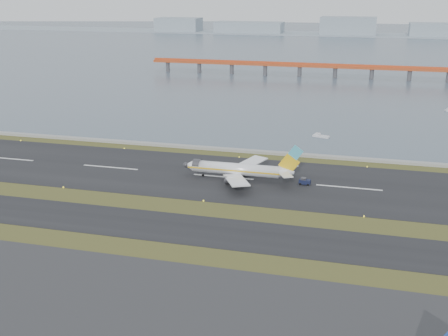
% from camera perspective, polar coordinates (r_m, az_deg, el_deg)
% --- Properties ---
extents(ground, '(1000.00, 1000.00, 0.00)m').
position_cam_1_polar(ground, '(155.22, -2.90, -4.40)').
color(ground, '#354619').
rests_on(ground, ground).
extents(apron_strip, '(1000.00, 50.00, 0.10)m').
position_cam_1_polar(apron_strip, '(109.91, -11.85, -14.91)').
color(apron_strip, '#323235').
rests_on(apron_strip, ground).
extents(taxiway_strip, '(1000.00, 18.00, 0.10)m').
position_cam_1_polar(taxiway_strip, '(144.74, -4.33, -6.13)').
color(taxiway_strip, black).
rests_on(taxiway_strip, ground).
extents(runway_strip, '(1000.00, 45.00, 0.10)m').
position_cam_1_polar(runway_strip, '(182.17, -0.06, -0.92)').
color(runway_strip, black).
rests_on(runway_strip, ground).
extents(seawall, '(1000.00, 2.50, 1.00)m').
position_cam_1_polar(seawall, '(209.84, 2.03, 1.76)').
color(seawall, '#989893').
rests_on(seawall, ground).
extents(bay_water, '(1400.00, 800.00, 1.30)m').
position_cam_1_polar(bay_water, '(601.17, 10.70, 12.02)').
color(bay_water, '#4E5F6F').
rests_on(bay_water, ground).
extents(red_pier, '(260.00, 5.00, 10.20)m').
position_cam_1_polar(red_pier, '(390.83, 11.26, 10.02)').
color(red_pier, '#B9471F').
rests_on(red_pier, ground).
extents(far_shoreline, '(1400.00, 80.00, 60.50)m').
position_cam_1_polar(far_shoreline, '(759.11, 12.77, 13.53)').
color(far_shoreline, '#909FAB').
rests_on(far_shoreline, ground).
extents(airliner, '(38.52, 32.89, 12.80)m').
position_cam_1_polar(airliner, '(178.73, 1.68, -0.15)').
color(airliner, white).
rests_on(airliner, ground).
extents(pushback_tug, '(3.65, 2.30, 2.25)m').
position_cam_1_polar(pushback_tug, '(176.73, 8.19, -1.36)').
color(pushback_tug, '#131835').
rests_on(pushback_tug, ground).
extents(workboat_near, '(7.21, 3.98, 1.67)m').
position_cam_1_polar(workboat_near, '(233.97, 9.78, 3.22)').
color(workboat_near, silver).
rests_on(workboat_near, ground).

